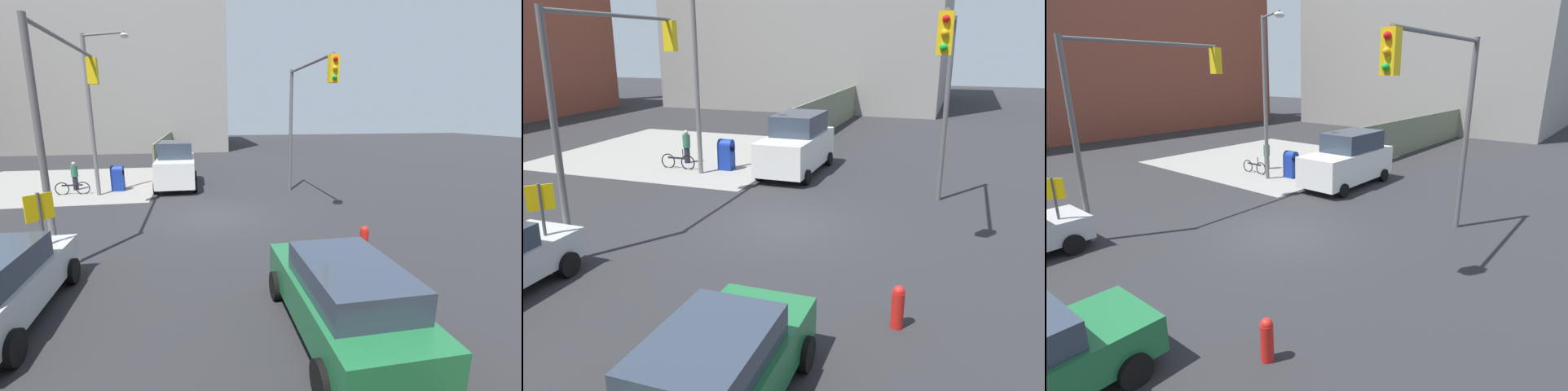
{
  "view_description": "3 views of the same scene",
  "coord_description": "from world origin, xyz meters",
  "views": [
    {
      "loc": [
        -14.16,
        0.7,
        4.17
      ],
      "look_at": [
        0.27,
        -2.04,
        0.77
      ],
      "focal_mm": 24.0,
      "sensor_mm": 36.0,
      "label": 1
    },
    {
      "loc": [
        -14.49,
        -5.08,
        5.63
      ],
      "look_at": [
        -1.41,
        -0.48,
        1.45
      ],
      "focal_mm": 35.0,
      "sensor_mm": 36.0,
      "label": 2
    },
    {
      "loc": [
        -9.71,
        -9.03,
        5.43
      ],
      "look_at": [
        1.17,
        -0.2,
        1.16
      ],
      "focal_mm": 28.0,
      "sensor_mm": 36.0,
      "label": 3
    }
  ],
  "objects": [
    {
      "name": "ground_plane",
      "position": [
        0.0,
        0.0,
        0.0
      ],
      "size": [
        120.0,
        120.0,
        0.0
      ],
      "primitive_type": "plane",
      "color": "#28282B"
    },
    {
      "name": "sidewalk_corner",
      "position": [
        9.0,
        9.0,
        0.01
      ],
      "size": [
        12.0,
        12.0,
        0.01
      ],
      "primitive_type": "cube",
      "color": "gray",
      "rests_on": "ground"
    },
    {
      "name": "construction_fence",
      "position": [
        19.29,
        3.2,
        1.2
      ],
      "size": [
        22.58,
        0.12,
        2.4
      ],
      "primitive_type": "cube",
      "color": "slate",
      "rests_on": "ground"
    },
    {
      "name": "building_loft_east",
      "position": [
        36.0,
        8.86,
        9.53
      ],
      "size": [
        20.0,
        24.0,
        19.05
      ],
      "color": "gray",
      "rests_on": "ground"
    },
    {
      "name": "traffic_signal_nw_corner",
      "position": [
        -2.17,
        4.5,
        4.66
      ],
      "size": [
        6.04,
        0.36,
        6.5
      ],
      "color": "#59595B",
      "rests_on": "ground"
    },
    {
      "name": "traffic_signal_se_corner",
      "position": [
        2.15,
        -4.5,
        4.67
      ],
      "size": [
        6.09,
        0.36,
        6.5
      ],
      "color": "#59595B",
      "rests_on": "ground"
    },
    {
      "name": "street_lamp_corner",
      "position": [
        5.03,
        5.47,
        4.7
      ],
      "size": [
        1.51,
        2.4,
        8.0
      ],
      "color": "slate",
      "rests_on": "ground"
    },
    {
      "name": "warning_sign_two_way",
      "position": [
        -5.4,
        4.36,
        1.64
      ],
      "size": [
        0.48,
        0.48,
        2.4
      ],
      "color": "#4C4C4C",
      "rests_on": "ground"
    },
    {
      "name": "mailbox_blue",
      "position": [
        6.2,
        5.0,
        0.76
      ],
      "size": [
        0.56,
        0.64,
        1.43
      ],
      "color": "navy",
      "rests_on": "ground"
    },
    {
      "name": "fire_hydrant",
      "position": [
        -5.0,
        -4.2,
        0.49
      ],
      "size": [
        0.26,
        0.26,
        0.94
      ],
      "color": "red",
      "rests_on": "ground"
    },
    {
      "name": "sedan_green",
      "position": [
        -8.58,
        -1.93,
        0.84
      ],
      "size": [
        4.46,
        2.02,
        1.62
      ],
      "color": "#1E6638",
      "rests_on": "ground"
    },
    {
      "name": "van_white_delivery",
      "position": [
        6.85,
        1.8,
        1.28
      ],
      "size": [
        5.4,
        2.32,
        2.62
      ],
      "color": "white",
      "rests_on": "ground"
    },
    {
      "name": "pedestrian_crossing",
      "position": [
        6.8,
        7.4,
        0.83
      ],
      "size": [
        0.36,
        0.36,
        1.61
      ],
      "rotation": [
        0.0,
        0.0,
        2.74
      ],
      "color": "#2D664C",
      "rests_on": "ground"
    },
    {
      "name": "bicycle_leaning_on_fence",
      "position": [
        5.6,
        7.2,
        0.35
      ],
      "size": [
        0.05,
        1.75,
        0.97
      ],
      "color": "black",
      "rests_on": "ground"
    }
  ]
}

